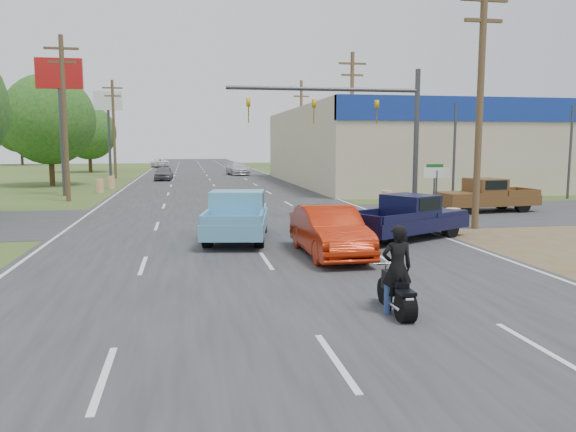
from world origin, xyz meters
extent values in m
plane|color=#324C1E|center=(0.00, 0.00, 0.00)|extent=(200.00, 200.00, 0.00)
cube|color=#2D2D30|center=(0.00, 40.00, 0.01)|extent=(15.00, 180.00, 0.02)
cube|color=#2D2D30|center=(0.00, 18.00, 0.01)|extent=(120.00, 10.00, 0.02)
cube|color=brown|center=(11.00, 10.00, 0.01)|extent=(8.00, 18.00, 0.01)
cube|color=#B7A88C|center=(32.00, 40.00, 3.30)|extent=(50.00, 28.00, 6.60)
cylinder|color=#4C3823|center=(9.50, 13.00, 5.00)|extent=(0.28, 0.28, 10.00)
cube|color=#4C3823|center=(9.50, 13.00, 9.20)|extent=(2.00, 0.14, 0.14)
cube|color=#4C3823|center=(9.50, 13.00, 8.40)|extent=(1.60, 0.14, 0.14)
cylinder|color=#4C3823|center=(9.50, 31.00, 5.00)|extent=(0.28, 0.28, 10.00)
cube|color=#4C3823|center=(9.50, 31.00, 9.20)|extent=(2.00, 0.14, 0.14)
cube|color=#4C3823|center=(9.50, 31.00, 8.40)|extent=(1.60, 0.14, 0.14)
cylinder|color=#4C3823|center=(9.50, 49.00, 5.00)|extent=(0.28, 0.28, 10.00)
cube|color=#4C3823|center=(9.50, 49.00, 9.20)|extent=(2.00, 0.14, 0.14)
cube|color=#4C3823|center=(9.50, 49.00, 8.40)|extent=(1.60, 0.14, 0.14)
cylinder|color=#4C3823|center=(-9.50, 28.00, 5.00)|extent=(0.28, 0.28, 10.00)
cube|color=#4C3823|center=(-9.50, 28.00, 9.20)|extent=(2.00, 0.14, 0.14)
cube|color=#4C3823|center=(-9.50, 28.00, 8.40)|extent=(1.60, 0.14, 0.14)
cylinder|color=#4C3823|center=(-9.50, 52.00, 5.00)|extent=(0.28, 0.28, 10.00)
cube|color=#4C3823|center=(-9.50, 52.00, 9.20)|extent=(2.00, 0.14, 0.14)
cube|color=#4C3823|center=(-9.50, 52.00, 8.40)|extent=(1.60, 0.14, 0.14)
cylinder|color=#422D19|center=(-13.50, 42.00, 1.62)|extent=(0.44, 0.44, 3.24)
sphere|color=#144918|center=(-13.50, 42.00, 5.58)|extent=(7.56, 7.56, 7.56)
cylinder|color=#422D19|center=(-14.20, 66.00, 1.44)|extent=(0.44, 0.44, 2.88)
sphere|color=#144918|center=(-14.20, 66.00, 4.96)|extent=(6.72, 6.72, 6.72)
cylinder|color=#422D19|center=(55.00, 70.00, 1.80)|extent=(0.44, 0.44, 3.60)
sphere|color=#144918|center=(55.00, 70.00, 6.20)|extent=(8.40, 8.40, 8.40)
cylinder|color=#422D19|center=(30.00, 95.00, 1.71)|extent=(0.44, 0.44, 3.42)
sphere|color=#144918|center=(30.00, 95.00, 5.89)|extent=(7.98, 7.98, 7.98)
cylinder|color=#422D19|center=(-30.00, 95.00, 1.89)|extent=(0.44, 0.44, 3.78)
sphere|color=#144918|center=(-30.00, 95.00, 6.51)|extent=(8.82, 8.82, 8.82)
cylinder|color=orange|center=(8.00, 12.00, 0.50)|extent=(0.56, 0.56, 1.00)
cylinder|color=orange|center=(8.40, 20.50, 0.50)|extent=(0.56, 0.56, 1.00)
cylinder|color=orange|center=(-8.50, 34.00, 0.50)|extent=(0.56, 0.56, 1.00)
cylinder|color=orange|center=(-8.20, 38.00, 0.50)|extent=(0.56, 0.56, 1.00)
cylinder|color=#3F3F44|center=(-10.50, 32.00, 4.50)|extent=(0.30, 0.30, 9.00)
cube|color=#B21414|center=(-10.50, 32.00, 8.20)|extent=(3.00, 0.35, 2.00)
cylinder|color=#3F3F44|center=(-10.50, 56.00, 4.50)|extent=(0.30, 0.30, 9.00)
cube|color=white|center=(-10.50, 56.00, 8.20)|extent=(3.00, 0.35, 2.00)
cylinder|color=#3F3F44|center=(8.20, 14.00, 1.20)|extent=(0.08, 0.08, 2.40)
cube|color=white|center=(8.20, 14.00, 2.30)|extent=(1.20, 0.05, 0.45)
cylinder|color=#3F3F44|center=(8.80, 15.50, 1.20)|extent=(0.08, 0.08, 2.40)
cube|color=#0C591E|center=(8.80, 15.50, 2.50)|extent=(0.80, 0.04, 0.22)
cylinder|color=#3F3F44|center=(8.50, 17.00, 3.50)|extent=(0.24, 0.24, 7.00)
cylinder|color=#3F3F44|center=(4.00, 17.00, 6.00)|extent=(9.00, 0.18, 0.18)
imported|color=gold|center=(6.50, 17.00, 5.55)|extent=(0.18, 0.40, 1.10)
imported|color=gold|center=(3.50, 17.00, 5.55)|extent=(0.18, 0.40, 1.10)
imported|color=gold|center=(0.50, 17.00, 5.55)|extent=(0.18, 0.40, 1.10)
imported|color=#A71F07|center=(2.08, 8.45, 0.78)|extent=(1.73, 4.74, 1.55)
cylinder|color=black|center=(1.89, 1.75, 0.29)|extent=(0.29, 0.59, 0.59)
cylinder|color=black|center=(1.90, 3.05, 0.29)|extent=(0.11, 0.59, 0.59)
cube|color=black|center=(1.90, 2.42, 0.55)|extent=(0.21, 1.07, 0.27)
cube|color=black|center=(1.90, 2.65, 0.73)|extent=(0.24, 0.49, 0.20)
cube|color=black|center=(1.89, 2.15, 0.70)|extent=(0.27, 0.49, 0.09)
cylinder|color=white|center=(1.90, 2.91, 0.94)|extent=(0.58, 0.05, 0.04)
cube|color=white|center=(1.89, 1.56, 0.49)|extent=(0.16, 0.02, 0.11)
imported|color=black|center=(1.90, 2.28, 0.89)|extent=(0.65, 0.43, 1.78)
cylinder|color=black|center=(-1.09, 13.79, 0.42)|extent=(0.45, 0.88, 0.83)
cylinder|color=black|center=(0.64, 13.49, 0.42)|extent=(0.45, 0.88, 0.83)
cylinder|color=black|center=(-1.64, 10.58, 0.42)|extent=(0.45, 0.88, 0.83)
cylinder|color=black|center=(0.09, 10.28, 0.42)|extent=(0.45, 0.88, 0.83)
cube|color=#60A8CE|center=(-0.50, 12.03, 0.65)|extent=(2.98, 5.70, 0.54)
cube|color=#60A8CE|center=(-0.22, 13.64, 0.99)|extent=(2.31, 2.37, 0.19)
cube|color=#60A8CE|center=(-0.48, 12.14, 1.36)|extent=(2.17, 1.93, 0.89)
cube|color=black|center=(-0.48, 12.14, 1.51)|extent=(2.16, 1.62, 0.47)
cube|color=#60A8CE|center=(-0.95, 9.41, 1.06)|extent=(1.91, 0.41, 0.31)
cylinder|color=black|center=(6.68, 12.48, 0.38)|extent=(0.81, 0.62, 0.77)
cylinder|color=black|center=(7.44, 11.07, 0.38)|extent=(0.81, 0.62, 0.77)
cylinder|color=black|center=(4.05, 11.06, 0.38)|extent=(0.81, 0.62, 0.77)
cylinder|color=black|center=(4.82, 9.65, 0.38)|extent=(0.81, 0.62, 0.77)
cube|color=#111234|center=(5.75, 11.07, 0.59)|extent=(5.29, 4.05, 0.50)
cube|color=#111234|center=(7.06, 11.78, 0.91)|extent=(2.53, 2.50, 0.17)
cube|color=#111234|center=(5.84, 11.11, 1.24)|extent=(2.15, 2.26, 0.81)
cube|color=black|center=(5.84, 11.11, 1.39)|extent=(1.91, 2.15, 0.43)
cube|color=#111234|center=(3.60, 9.90, 0.98)|extent=(0.91, 1.58, 0.29)
cylinder|color=black|center=(11.57, 17.38, 0.40)|extent=(0.83, 0.38, 0.81)
cylinder|color=black|center=(11.41, 19.07, 0.40)|extent=(0.83, 0.38, 0.81)
cylinder|color=black|center=(14.71, 17.69, 0.40)|extent=(0.83, 0.38, 0.81)
cylinder|color=black|center=(14.55, 19.38, 0.40)|extent=(0.83, 0.38, 0.81)
cube|color=brown|center=(13.06, 18.38, 0.63)|extent=(5.42, 2.52, 0.53)
cube|color=brown|center=(11.49, 18.23, 0.96)|extent=(2.17, 2.10, 0.18)
cube|color=brown|center=(12.95, 18.37, 1.31)|extent=(1.75, 2.00, 0.86)
cube|color=black|center=(12.95, 18.37, 1.47)|extent=(1.44, 2.01, 0.45)
cube|color=brown|center=(15.62, 18.63, 1.03)|extent=(0.26, 1.86, 0.30)
imported|color=slate|center=(-4.47, 47.74, 0.69)|extent=(1.81, 4.10, 1.37)
imported|color=silver|center=(3.53, 56.06, 0.72)|extent=(2.66, 5.18, 1.44)
imported|color=white|center=(-6.24, 79.56, 0.69)|extent=(3.10, 5.26, 1.37)
camera|label=1|loc=(-2.31, -8.39, 3.49)|focal=35.00mm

